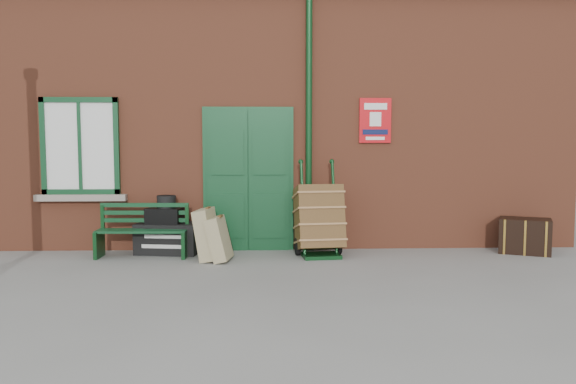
{
  "coord_description": "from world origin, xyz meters",
  "views": [
    {
      "loc": [
        0.01,
        -7.36,
        1.7
      ],
      "look_at": [
        0.29,
        0.6,
        1.0
      ],
      "focal_mm": 35.0,
      "sensor_mm": 36.0,
      "label": 1
    }
  ],
  "objects_px": {
    "houdini_trunk": "(168,238)",
    "dark_trunk": "(525,236)",
    "bench": "(143,229)",
    "porter_trolley": "(319,219)"
  },
  "relations": [
    {
      "from": "bench",
      "to": "houdini_trunk",
      "type": "xyz_separation_m",
      "value": [
        0.33,
        0.25,
        -0.18
      ]
    },
    {
      "from": "houdini_trunk",
      "to": "dark_trunk",
      "type": "relative_size",
      "value": 1.27
    },
    {
      "from": "porter_trolley",
      "to": "dark_trunk",
      "type": "height_order",
      "value": "porter_trolley"
    },
    {
      "from": "bench",
      "to": "porter_trolley",
      "type": "relative_size",
      "value": 0.95
    },
    {
      "from": "porter_trolley",
      "to": "dark_trunk",
      "type": "xyz_separation_m",
      "value": [
        3.2,
        0.07,
        -0.28
      ]
    },
    {
      "from": "houdini_trunk",
      "to": "dark_trunk",
      "type": "distance_m",
      "value": 5.51
    },
    {
      "from": "dark_trunk",
      "to": "bench",
      "type": "bearing_deg",
      "value": -155.25
    },
    {
      "from": "bench",
      "to": "houdini_trunk",
      "type": "distance_m",
      "value": 0.45
    },
    {
      "from": "houdini_trunk",
      "to": "bench",
      "type": "bearing_deg",
      "value": -134.4
    },
    {
      "from": "houdini_trunk",
      "to": "dark_trunk",
      "type": "height_order",
      "value": "dark_trunk"
    }
  ]
}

